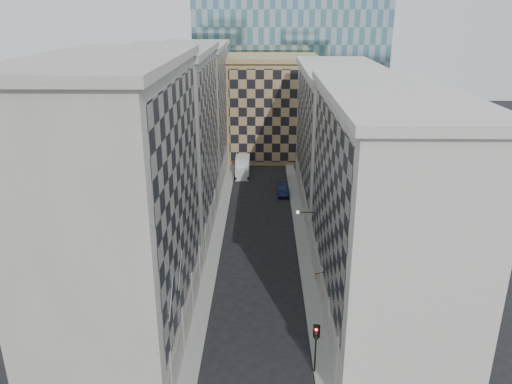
# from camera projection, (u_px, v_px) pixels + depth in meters

# --- Properties ---
(sidewalk_west) EXTENTS (1.50, 100.00, 0.15)m
(sidewalk_west) POSITION_uv_depth(u_px,v_px,m) (217.00, 239.00, 61.66)
(sidewalk_west) COLOR gray
(sidewalk_west) RESTS_ON ground
(sidewalk_east) EXTENTS (1.50, 100.00, 0.15)m
(sidewalk_east) POSITION_uv_depth(u_px,v_px,m) (302.00, 239.00, 61.51)
(sidewalk_east) COLOR gray
(sidewalk_east) RESTS_ON ground
(bldg_left_a) EXTENTS (10.80, 22.80, 23.70)m
(bldg_left_a) POSITION_uv_depth(u_px,v_px,m) (121.00, 209.00, 39.85)
(bldg_left_a) COLOR #A09B90
(bldg_left_a) RESTS_ON ground
(bldg_left_b) EXTENTS (10.80, 22.80, 22.70)m
(bldg_left_b) POSITION_uv_depth(u_px,v_px,m) (170.00, 144.00, 60.66)
(bldg_left_b) COLOR #9B9790
(bldg_left_b) RESTS_ON ground
(bldg_left_c) EXTENTS (10.80, 22.80, 21.70)m
(bldg_left_c) POSITION_uv_depth(u_px,v_px,m) (194.00, 113.00, 81.47)
(bldg_left_c) COLOR #A09B90
(bldg_left_c) RESTS_ON ground
(bldg_right_a) EXTENTS (10.80, 26.80, 20.70)m
(bldg_right_a) POSITION_uv_depth(u_px,v_px,m) (382.00, 209.00, 43.81)
(bldg_right_a) COLOR beige
(bldg_right_a) RESTS_ON ground
(bldg_right_b) EXTENTS (10.80, 28.80, 19.70)m
(bldg_right_b) POSITION_uv_depth(u_px,v_px,m) (338.00, 139.00, 69.31)
(bldg_right_b) COLOR beige
(bldg_right_b) RESTS_ON ground
(tan_block) EXTENTS (16.80, 14.80, 18.80)m
(tan_block) POSITION_uv_depth(u_px,v_px,m) (272.00, 107.00, 93.87)
(tan_block) COLOR tan
(tan_block) RESTS_ON ground
(church_tower) EXTENTS (7.20, 7.20, 51.50)m
(church_tower) POSITION_uv_depth(u_px,v_px,m) (262.00, 8.00, 101.06)
(church_tower) COLOR #302C25
(church_tower) RESTS_ON ground
(flagpoles_left) EXTENTS (0.10, 6.33, 2.33)m
(flagpoles_left) POSITION_uv_depth(u_px,v_px,m) (176.00, 283.00, 36.41)
(flagpoles_left) COLOR gray
(flagpoles_left) RESTS_ON ground
(bracket_lamp) EXTENTS (1.98, 0.36, 0.36)m
(bracket_lamp) POSITION_uv_depth(u_px,v_px,m) (299.00, 212.00, 53.78)
(bracket_lamp) COLOR black
(bracket_lamp) RESTS_ON ground
(traffic_light) EXTENTS (0.52, 0.49, 4.21)m
(traffic_light) POSITION_uv_depth(u_px,v_px,m) (316.00, 339.00, 38.03)
(traffic_light) COLOR black
(traffic_light) RESTS_ON sidewalk_east
(box_truck) EXTENTS (2.35, 5.72, 3.13)m
(box_truck) POSITION_uv_depth(u_px,v_px,m) (242.00, 168.00, 84.88)
(box_truck) COLOR silver
(box_truck) RESTS_ON ground
(dark_car) EXTENTS (1.70, 4.73, 1.55)m
(dark_car) POSITION_uv_depth(u_px,v_px,m) (283.00, 189.00, 76.43)
(dark_car) COLOR #10173A
(dark_car) RESTS_ON ground
(shop_sign) EXTENTS (0.73, 0.64, 0.75)m
(shop_sign) POSITION_uv_depth(u_px,v_px,m) (317.00, 277.00, 45.55)
(shop_sign) COLOR black
(shop_sign) RESTS_ON ground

